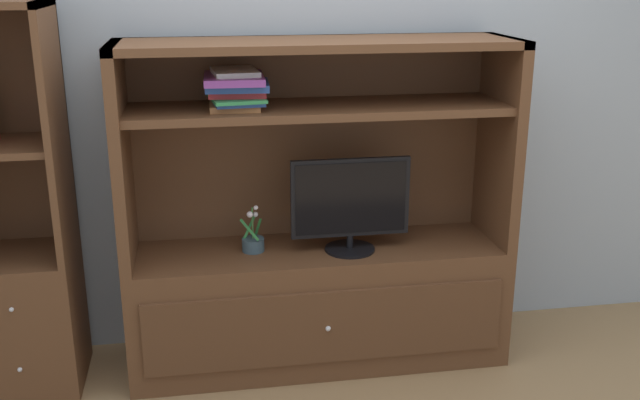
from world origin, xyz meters
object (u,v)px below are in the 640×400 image
Objects in this scene: potted_plant at (253,242)px; bookshelf_tall at (21,268)px; magazine_stack at (236,88)px; media_console at (318,265)px; tv_monitor at (350,203)px.

potted_plant is 0.13× the size of bookshelf_tall.
magazine_stack reaches higher than potted_plant.
magazine_stack is (-0.36, -0.01, 0.85)m from media_console.
magazine_stack is 1.24m from bookshelf_tall.
tv_monitor is 1.57× the size of magazine_stack.
magazine_stack is at bearing -0.94° from bookshelf_tall.
bookshelf_tall reaches higher than media_console.
tv_monitor is at bearing -25.76° from media_console.
media_console is 8.01× the size of potted_plant.
media_console is at bearing 2.26° from magazine_stack.
magazine_stack is at bearing -177.74° from media_console.
tv_monitor reaches higher than potted_plant.
tv_monitor is 2.48× the size of potted_plant.
tv_monitor is 0.73m from magazine_stack.
media_console is 5.06× the size of magazine_stack.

